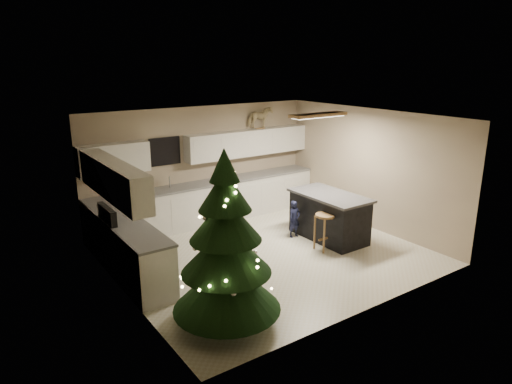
{
  "coord_description": "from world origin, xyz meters",
  "views": [
    {
      "loc": [
        -4.76,
        -6.5,
        3.57
      ],
      "look_at": [
        0.0,
        0.35,
        1.15
      ],
      "focal_mm": 32.0,
      "sensor_mm": 36.0,
      "label": 1
    }
  ],
  "objects_px": {
    "bar_stool": "(325,223)",
    "rocking_horse": "(260,117)",
    "toddler": "(294,219)",
    "christmas_tree": "(226,255)",
    "island": "(329,216)"
  },
  "relations": [
    {
      "from": "bar_stool",
      "to": "rocking_horse",
      "type": "relative_size",
      "value": 1.2
    },
    {
      "from": "toddler",
      "to": "rocking_horse",
      "type": "relative_size",
      "value": 1.3
    },
    {
      "from": "christmas_tree",
      "to": "toddler",
      "type": "bearing_deg",
      "value": 34.88
    },
    {
      "from": "christmas_tree",
      "to": "rocking_horse",
      "type": "height_order",
      "value": "rocking_horse"
    },
    {
      "from": "christmas_tree",
      "to": "toddler",
      "type": "relative_size",
      "value": 3.21
    },
    {
      "from": "bar_stool",
      "to": "christmas_tree",
      "type": "bearing_deg",
      "value": -158.71
    },
    {
      "from": "toddler",
      "to": "island",
      "type": "bearing_deg",
      "value": -43.65
    },
    {
      "from": "toddler",
      "to": "rocking_horse",
      "type": "bearing_deg",
      "value": 72.76
    },
    {
      "from": "island",
      "to": "rocking_horse",
      "type": "xyz_separation_m",
      "value": [
        -0.05,
        2.4,
        1.79
      ]
    },
    {
      "from": "island",
      "to": "rocking_horse",
      "type": "height_order",
      "value": "rocking_horse"
    },
    {
      "from": "rocking_horse",
      "to": "island",
      "type": "bearing_deg",
      "value": -175.47
    },
    {
      "from": "bar_stool",
      "to": "toddler",
      "type": "bearing_deg",
      "value": 93.34
    },
    {
      "from": "christmas_tree",
      "to": "rocking_horse",
      "type": "xyz_separation_m",
      "value": [
        3.34,
        3.92,
        1.24
      ]
    },
    {
      "from": "rocking_horse",
      "to": "bar_stool",
      "type": "bearing_deg",
      "value": 174.45
    },
    {
      "from": "island",
      "to": "bar_stool",
      "type": "bearing_deg",
      "value": -140.97
    }
  ]
}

